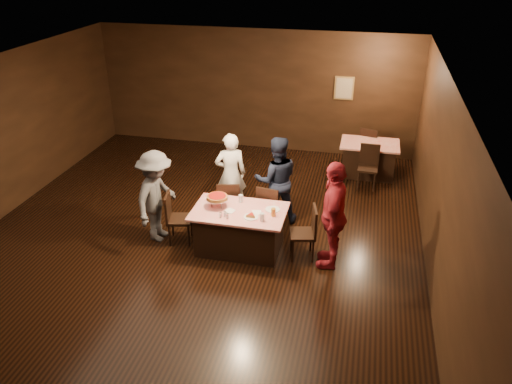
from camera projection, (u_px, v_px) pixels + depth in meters
The scene contains 22 objects.
room at pixel (183, 136), 7.83m from camera, with size 10.00×10.04×3.02m.
main_table at pixel (240, 230), 8.67m from camera, with size 1.60×1.00×0.77m, color #B50D0C.
back_table at pixel (368, 159), 11.43m from camera, with size 1.30×0.90×0.77m, color red.
chair_far_left at pixel (229, 203), 9.36m from camera, with size 0.42×0.42×0.95m, color black.
chair_far_right at pixel (271, 207), 9.20m from camera, with size 0.42×0.42×0.95m, color black.
chair_end_left at pixel (180, 218), 8.84m from camera, with size 0.42×0.42×0.95m, color black.
chair_end_right at pixel (303, 233), 8.41m from camera, with size 0.42×0.42×0.95m, color black.
chair_back_near at pixel (368, 168), 10.78m from camera, with size 0.42×0.42×0.95m, color black.
chair_back_far at pixel (369, 146), 11.91m from camera, with size 0.42×0.42×0.95m, color black.
diner_white_jacket at pixel (231, 174), 9.65m from camera, with size 0.61×0.40×1.66m, color white.
diner_navy_hoodie at pixel (276, 180), 9.35m from camera, with size 0.83×0.65×1.72m, color #171D32.
diner_grey_knit at pixel (157, 196), 8.78m from camera, with size 1.10×0.63×1.70m, color #56575B.
diner_red_shirt at pixel (333, 215), 8.03m from camera, with size 1.09×0.46×1.87m, color #A21F2D.
pizza_stand at pixel (217, 197), 8.53m from camera, with size 0.38×0.38×0.22m.
plate_with_slice at pixel (251, 216), 8.27m from camera, with size 0.25×0.25×0.06m.
plate_empty at pixel (273, 209), 8.51m from camera, with size 0.25×0.25×0.01m, color white.
glass_front_right at pixel (262, 217), 8.15m from camera, with size 0.08×0.08×0.14m, color silver.
glass_amber at pixel (273, 212), 8.30m from camera, with size 0.08×0.08×0.14m, color #BF7F26.
glass_back at pixel (241, 199), 8.73m from camera, with size 0.08×0.08×0.14m, color silver.
condiments at pixel (224, 215), 8.26m from camera, with size 0.17×0.10×0.09m.
napkin_center at pixel (256, 212), 8.43m from camera, with size 0.16×0.16×0.01m, color white.
napkin_left at pixel (230, 211), 8.48m from camera, with size 0.16×0.16×0.01m, color white.
Camera 1 is at (2.76, -6.92, 4.93)m, focal length 35.00 mm.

